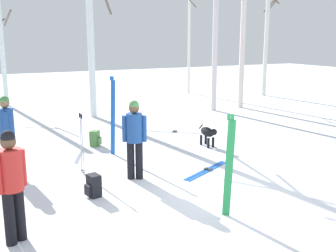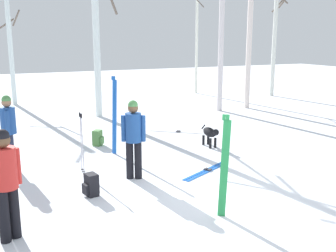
{
  "view_description": "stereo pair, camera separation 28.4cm",
  "coord_description": "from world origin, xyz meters",
  "px_view_note": "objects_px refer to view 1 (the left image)",
  "views": [
    {
      "loc": [
        -4.21,
        -5.81,
        3.0
      ],
      "look_at": [
        -0.11,
        2.25,
        1.0
      ],
      "focal_mm": 43.09,
      "sensor_mm": 36.0,
      "label": 1
    },
    {
      "loc": [
        -3.96,
        -5.93,
        3.0
      ],
      "look_at": [
        -0.11,
        2.25,
        1.0
      ],
      "focal_mm": 43.09,
      "sensor_mm": 36.0,
      "label": 2
    }
  ],
  "objects_px": {
    "person_4": "(134,135)",
    "backpack_1": "(95,139)",
    "ski_pair_planted_2": "(229,166)",
    "birch_tree_5": "(189,18)",
    "ski_pair_lying_0": "(173,132)",
    "person_0": "(11,180)",
    "dog": "(208,133)",
    "birch_tree_6": "(268,21)",
    "ski_pair_lying_1": "(207,170)",
    "ski_poles_0": "(82,142)",
    "birch_tree_3": "(216,8)",
    "birch_tree_4": "(244,12)",
    "backpack_0": "(93,186)",
    "ski_pair_planted_1": "(113,116)",
    "birch_tree_2": "(90,18)",
    "person_2": "(7,128)",
    "birch_tree_1": "(1,42)"
  },
  "relations": [
    {
      "from": "dog",
      "to": "birch_tree_4",
      "type": "relative_size",
      "value": 0.11
    },
    {
      "from": "dog",
      "to": "ski_pair_planted_2",
      "type": "bearing_deg",
      "value": -118.2
    },
    {
      "from": "ski_pair_planted_1",
      "to": "birch_tree_2",
      "type": "height_order",
      "value": "birch_tree_2"
    },
    {
      "from": "dog",
      "to": "ski_pair_planted_1",
      "type": "height_order",
      "value": "ski_pair_planted_1"
    },
    {
      "from": "ski_poles_0",
      "to": "birch_tree_6",
      "type": "height_order",
      "value": "birch_tree_6"
    },
    {
      "from": "birch_tree_2",
      "to": "birch_tree_5",
      "type": "height_order",
      "value": "birch_tree_5"
    },
    {
      "from": "ski_pair_lying_1",
      "to": "ski_poles_0",
      "type": "relative_size",
      "value": 1.13
    },
    {
      "from": "person_4",
      "to": "dog",
      "type": "bearing_deg",
      "value": 28.3
    },
    {
      "from": "person_4",
      "to": "ski_pair_planted_1",
      "type": "xyz_separation_m",
      "value": [
        0.21,
        1.97,
        0.03
      ]
    },
    {
      "from": "backpack_1",
      "to": "person_0",
      "type": "bearing_deg",
      "value": -119.37
    },
    {
      "from": "person_2",
      "to": "birch_tree_6",
      "type": "bearing_deg",
      "value": 27.35
    },
    {
      "from": "dog",
      "to": "ski_pair_planted_1",
      "type": "bearing_deg",
      "value": 170.16
    },
    {
      "from": "person_4",
      "to": "birch_tree_4",
      "type": "xyz_separation_m",
      "value": [
        7.55,
        6.31,
        3.05
      ]
    },
    {
      "from": "ski_pair_lying_0",
      "to": "birch_tree_5",
      "type": "xyz_separation_m",
      "value": [
        5.06,
        7.85,
        3.98
      ]
    },
    {
      "from": "person_4",
      "to": "backpack_1",
      "type": "xyz_separation_m",
      "value": [
        0.02,
        2.99,
        -0.77
      ]
    },
    {
      "from": "person_2",
      "to": "backpack_1",
      "type": "bearing_deg",
      "value": 24.2
    },
    {
      "from": "ski_pair_planted_2",
      "to": "birch_tree_2",
      "type": "bearing_deg",
      "value": 86.77
    },
    {
      "from": "birch_tree_4",
      "to": "person_0",
      "type": "bearing_deg",
      "value": -141.67
    },
    {
      "from": "person_4",
      "to": "ski_pair_lying_1",
      "type": "height_order",
      "value": "person_4"
    },
    {
      "from": "ski_poles_0",
      "to": "person_4",
      "type": "bearing_deg",
      "value": -40.44
    },
    {
      "from": "dog",
      "to": "person_2",
      "type": "bearing_deg",
      "value": 175.57
    },
    {
      "from": "ski_pair_planted_2",
      "to": "birch_tree_2",
      "type": "distance_m",
      "value": 10.0
    },
    {
      "from": "person_2",
      "to": "backpack_1",
      "type": "distance_m",
      "value": 2.71
    },
    {
      "from": "person_2",
      "to": "birch_tree_1",
      "type": "distance_m",
      "value": 9.86
    },
    {
      "from": "dog",
      "to": "birch_tree_1",
      "type": "height_order",
      "value": "birch_tree_1"
    },
    {
      "from": "person_2",
      "to": "birch_tree_5",
      "type": "height_order",
      "value": "birch_tree_5"
    },
    {
      "from": "ski_pair_planted_2",
      "to": "birch_tree_6",
      "type": "height_order",
      "value": "birch_tree_6"
    },
    {
      "from": "ski_poles_0",
      "to": "birch_tree_3",
      "type": "height_order",
      "value": "birch_tree_3"
    },
    {
      "from": "person_0",
      "to": "dog",
      "type": "bearing_deg",
      "value": 30.9
    },
    {
      "from": "ski_pair_planted_1",
      "to": "ski_pair_lying_1",
      "type": "relative_size",
      "value": 1.3
    },
    {
      "from": "ski_pair_planted_2",
      "to": "ski_poles_0",
      "type": "bearing_deg",
      "value": 116.96
    },
    {
      "from": "ski_pair_planted_1",
      "to": "ski_poles_0",
      "type": "bearing_deg",
      "value": -134.01
    },
    {
      "from": "backpack_1",
      "to": "birch_tree_2",
      "type": "relative_size",
      "value": 0.06
    },
    {
      "from": "ski_pair_lying_1",
      "to": "ski_pair_lying_0",
      "type": "bearing_deg",
      "value": 73.55
    },
    {
      "from": "ski_pair_planted_2",
      "to": "birch_tree_6",
      "type": "xyz_separation_m",
      "value": [
        10.26,
        11.24,
        2.93
      ]
    },
    {
      "from": "backpack_1",
      "to": "backpack_0",
      "type": "bearing_deg",
      "value": -107.5
    },
    {
      "from": "ski_pair_lying_0",
      "to": "ski_pair_lying_1",
      "type": "distance_m",
      "value": 3.92
    },
    {
      "from": "person_2",
      "to": "birch_tree_6",
      "type": "relative_size",
      "value": 0.23
    },
    {
      "from": "birch_tree_3",
      "to": "ski_pair_lying_1",
      "type": "bearing_deg",
      "value": -124.28
    },
    {
      "from": "ski_pair_planted_2",
      "to": "birch_tree_5",
      "type": "relative_size",
      "value": 0.23
    },
    {
      "from": "ski_pair_planted_2",
      "to": "birch_tree_3",
      "type": "relative_size",
      "value": 0.22
    },
    {
      "from": "backpack_0",
      "to": "birch_tree_6",
      "type": "relative_size",
      "value": 0.06
    },
    {
      "from": "birch_tree_3",
      "to": "birch_tree_5",
      "type": "height_order",
      "value": "birch_tree_3"
    },
    {
      "from": "person_4",
      "to": "birch_tree_4",
      "type": "distance_m",
      "value": 10.3
    },
    {
      "from": "ski_pair_planted_2",
      "to": "ski_poles_0",
      "type": "xyz_separation_m",
      "value": [
        -1.64,
        3.22,
        -0.14
      ]
    },
    {
      "from": "person_2",
      "to": "birch_tree_3",
      "type": "height_order",
      "value": "birch_tree_3"
    },
    {
      "from": "ski_pair_lying_1",
      "to": "backpack_0",
      "type": "distance_m",
      "value": 2.79
    },
    {
      "from": "backpack_1",
      "to": "birch_tree_4",
      "type": "relative_size",
      "value": 0.06
    },
    {
      "from": "ski_poles_0",
      "to": "birch_tree_2",
      "type": "relative_size",
      "value": 0.2
    },
    {
      "from": "ski_pair_planted_1",
      "to": "person_4",
      "type": "bearing_deg",
      "value": -96.18
    }
  ]
}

